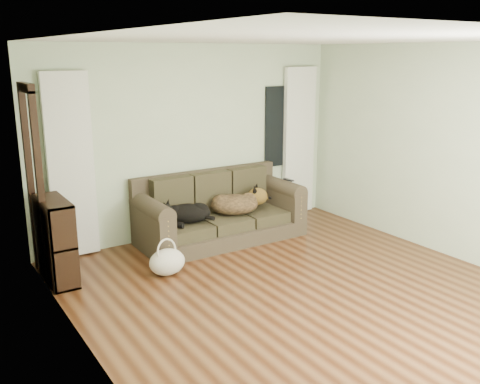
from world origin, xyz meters
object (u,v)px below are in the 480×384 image
sofa (221,208)px  dog_shepherd (237,203)px  tote_bag (167,261)px  bookshelf (56,238)px  dog_black_lab (186,213)px

sofa → dog_shepherd: (0.23, -0.05, 0.04)m
sofa → tote_bag: 1.36m
tote_bag → bookshelf: 1.25m
dog_shepherd → tote_bag: (-1.36, -0.65, -0.33)m
sofa → dog_shepherd: bearing=-11.3°
bookshelf → sofa: bearing=11.1°
dog_black_lab → tote_bag: size_ratio=1.38×
sofa → bookshelf: bookshelf is taller
tote_bag → bookshelf: bearing=154.7°
dog_shepherd → bookshelf: (-2.45, -0.13, 0.01)m
tote_bag → sofa: bearing=31.4°
sofa → dog_shepherd: size_ratio=3.27×
tote_bag → bookshelf: (-1.09, 0.52, 0.34)m
dog_shepherd → dog_black_lab: bearing=25.0°
sofa → tote_bag: size_ratio=5.26×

